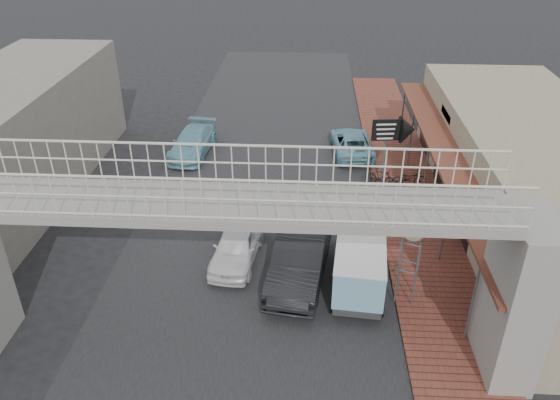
# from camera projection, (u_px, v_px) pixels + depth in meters

# --- Properties ---
(ground) EXTENTS (120.00, 120.00, 0.00)m
(ground) POSITION_uv_depth(u_px,v_px,m) (250.00, 272.00, 19.65)
(ground) COLOR black
(ground) RESTS_ON ground
(road_strip) EXTENTS (10.00, 60.00, 0.01)m
(road_strip) POSITION_uv_depth(u_px,v_px,m) (250.00, 271.00, 19.64)
(road_strip) COLOR black
(road_strip) RESTS_ON ground
(sidewalk) EXTENTS (3.00, 40.00, 0.10)m
(sidewalk) POSITION_uv_depth(u_px,v_px,m) (419.00, 231.00, 21.90)
(sidewalk) COLOR brown
(sidewalk) RESTS_ON ground
(shophouse_row) EXTENTS (7.20, 18.00, 4.00)m
(shophouse_row) POSITION_uv_depth(u_px,v_px,m) (535.00, 179.00, 21.57)
(shophouse_row) COLOR gray
(shophouse_row) RESTS_ON ground
(footbridge) EXTENTS (16.40, 2.40, 6.34)m
(footbridge) POSITION_uv_depth(u_px,v_px,m) (232.00, 268.00, 14.60)
(footbridge) COLOR gray
(footbridge) RESTS_ON ground
(building_far_left) EXTENTS (5.00, 14.00, 5.00)m
(building_far_left) POSITION_uv_depth(u_px,v_px,m) (16.00, 135.00, 24.13)
(building_far_left) COLOR gray
(building_far_left) RESTS_ON ground
(white_hatchback) EXTENTS (1.90, 3.92, 1.29)m
(white_hatchback) POSITION_uv_depth(u_px,v_px,m) (237.00, 245.00, 19.97)
(white_hatchback) COLOR white
(white_hatchback) RESTS_ON ground
(dark_sedan) EXTENTS (2.39, 5.15, 1.63)m
(dark_sedan) POSITION_uv_depth(u_px,v_px,m) (300.00, 257.00, 19.01)
(dark_sedan) COLOR black
(dark_sedan) RESTS_ON ground
(angkot_curb) EXTENTS (2.28, 4.34, 1.16)m
(angkot_curb) POSITION_uv_depth(u_px,v_px,m) (352.00, 143.00, 28.11)
(angkot_curb) COLOR #6EAABE
(angkot_curb) RESTS_ON ground
(angkot_far) EXTENTS (2.13, 4.44, 1.25)m
(angkot_far) POSITION_uv_depth(u_px,v_px,m) (192.00, 142.00, 28.04)
(angkot_far) COLOR #6DA8BD
(angkot_far) RESTS_ON ground
(angkot_van) EXTENTS (2.01, 3.84, 1.82)m
(angkot_van) POSITION_uv_depth(u_px,v_px,m) (360.00, 262.00, 18.23)
(angkot_van) COLOR black
(angkot_van) RESTS_ON ground
(motorcycle_near) EXTENTS (1.62, 0.73, 0.82)m
(motorcycle_near) POSITION_uv_depth(u_px,v_px,m) (409.00, 178.00, 24.84)
(motorcycle_near) COLOR black
(motorcycle_near) RESTS_ON sidewalk
(motorcycle_far) EXTENTS (1.53, 1.03, 0.90)m
(motorcycle_far) POSITION_uv_depth(u_px,v_px,m) (381.00, 177.00, 24.83)
(motorcycle_far) COLOR black
(motorcycle_far) RESTS_ON sidewalk
(street_clock) EXTENTS (0.80, 0.74, 3.10)m
(street_clock) POSITION_uv_depth(u_px,v_px,m) (413.00, 234.00, 16.95)
(street_clock) COLOR #59595B
(street_clock) RESTS_ON sidewalk
(arrow_sign) EXTENTS (1.97, 1.27, 3.34)m
(arrow_sign) POSITION_uv_depth(u_px,v_px,m) (405.00, 130.00, 23.82)
(arrow_sign) COLOR #59595B
(arrow_sign) RESTS_ON sidewalk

